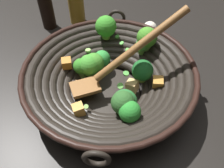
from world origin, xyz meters
TOP-DOWN VIEW (x-y plane):
  - ground_plane at (0.00, 0.00)m, footprint 4.00×4.00m
  - wok at (0.00, -0.00)m, footprint 0.43×0.43m
  - soy_sauce_bottle at (0.36, -0.10)m, footprint 0.05×0.05m
  - garlic_bulb at (0.06, -0.28)m, footprint 0.05×0.05m

SIDE VIEW (x-z plane):
  - ground_plane at x=0.00m, z-range 0.00..0.00m
  - garlic_bulb at x=0.06m, z-range 0.00..0.05m
  - wok at x=0.00m, z-range -0.05..0.17m
  - soy_sauce_bottle at x=0.36m, z-range -0.02..0.15m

